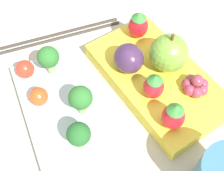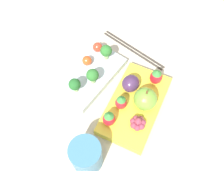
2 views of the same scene
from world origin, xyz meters
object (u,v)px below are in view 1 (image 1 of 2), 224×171
strawberry_0 (174,116)px  broccoli_floret_0 (79,135)px  broccoli_floret_1 (48,58)px  strawberry_2 (138,25)px  plum (129,58)px  cherry_tomato_0 (38,96)px  cherry_tomato_1 (25,69)px  chopsticks_pair (60,35)px  strawberry_1 (154,86)px  bento_box_fruit (157,79)px  bento_box_savoury (64,111)px  apple (169,53)px  grape_cluster (196,85)px  broccoli_floret_2 (81,98)px

strawberry_0 → broccoli_floret_0: bearing=78.2°
broccoli_floret_1 → strawberry_2: 0.15m
strawberry_2 → strawberry_0: bearing=167.8°
plum → strawberry_0: bearing=-175.5°
cherry_tomato_0 → cherry_tomato_1: (0.05, 0.00, 0.00)m
broccoli_floret_0 → chopsticks_pair: (0.21, -0.04, -0.05)m
cherry_tomato_1 → strawberry_2: (-0.00, -0.18, 0.01)m
strawberry_2 → chopsticks_pair: 0.14m
broccoli_floret_1 → strawberry_1: size_ratio=1.09×
cherry_tomato_1 → plum: plum is taller
strawberry_2 → bento_box_fruit: bearing=173.7°
bento_box_savoury → apple: size_ratio=2.97×
broccoli_floret_0 → grape_cluster: bearing=-87.4°
broccoli_floret_0 → chopsticks_pair: size_ratio=0.22×
cherry_tomato_1 → broccoli_floret_2: bearing=-150.7°
cherry_tomato_1 → apple: (-0.07, -0.19, 0.02)m
strawberry_0 → chopsticks_pair: (0.23, 0.07, -0.04)m
strawberry_2 → chopsticks_pair: (0.07, 0.11, -0.04)m
strawberry_1 → plum: strawberry_1 is taller
grape_cluster → strawberry_2: bearing=10.9°
cherry_tomato_0 → strawberry_0: (-0.11, -0.15, 0.01)m
broccoli_floret_1 → strawberry_0: 0.19m
cherry_tomato_1 → strawberry_0: bearing=-137.3°
broccoli_floret_1 → plum: broccoli_floret_1 is taller
bento_box_fruit → grape_cluster: grape_cluster is taller
strawberry_0 → grape_cluster: (0.03, -0.06, -0.01)m
broccoli_floret_1 → chopsticks_pair: 0.10m
broccoli_floret_2 → strawberry_1: broccoli_floret_2 is taller
broccoli_floret_0 → broccoli_floret_1: 0.13m
strawberry_0 → strawberry_2: (0.16, -0.03, 0.00)m
bento_box_savoury → chopsticks_pair: 0.15m
bento_box_savoury → strawberry_1: 0.13m
cherry_tomato_0 → apple: size_ratio=0.40×
cherry_tomato_0 → broccoli_floret_0: bearing=-162.2°
strawberry_1 → bento_box_savoury: bearing=73.3°
strawberry_1 → chopsticks_pair: strawberry_1 is taller
broccoli_floret_0 → broccoli_floret_2: bearing=-24.8°
strawberry_2 → plum: bearing=140.2°
cherry_tomato_0 → chopsticks_pair: bearing=-29.8°
broccoli_floret_1 → strawberry_0: same height
broccoli_floret_1 → strawberry_0: bearing=-143.3°
bento_box_savoury → strawberry_0: 0.15m
broccoli_floret_2 → plum: 0.10m
plum → grape_cluster: 0.10m
broccoli_floret_0 → cherry_tomato_1: (0.14, 0.03, -0.02)m
bento_box_fruit → broccoli_floret_2: bearing=93.5°
plum → bento_box_fruit: bearing=-131.5°
cherry_tomato_1 → grape_cluster: grape_cluster is taller
strawberry_2 → broccoli_floret_0: bearing=131.3°
broccoli_floret_0 → chopsticks_pair: 0.22m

